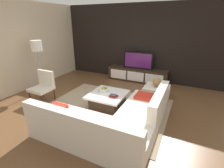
{
  "coord_description": "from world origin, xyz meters",
  "views": [
    {
      "loc": [
        1.73,
        -3.44,
        2.19
      ],
      "look_at": [
        -0.15,
        0.46,
        0.52
      ],
      "focal_mm": 26.3,
      "sensor_mm": 36.0,
      "label": 1
    }
  ],
  "objects_px": {
    "coffee_table": "(108,100)",
    "fruit_bowl": "(104,90)",
    "accent_chair_near": "(43,84)",
    "decorative_ball": "(157,82)",
    "ottoman": "(156,93)",
    "sectional_couch": "(113,121)",
    "book_stack": "(113,96)",
    "media_console": "(137,75)",
    "television": "(138,60)",
    "floor_lamp": "(37,49)"
  },
  "relations": [
    {
      "from": "coffee_table",
      "to": "fruit_bowl",
      "type": "xyz_separation_m",
      "value": [
        -0.18,
        0.1,
        0.23
      ]
    },
    {
      "from": "accent_chair_near",
      "to": "decorative_ball",
      "type": "bearing_deg",
      "value": 23.83
    },
    {
      "from": "accent_chair_near",
      "to": "ottoman",
      "type": "xyz_separation_m",
      "value": [
        2.93,
        1.46,
        -0.29
      ]
    },
    {
      "from": "sectional_couch",
      "to": "book_stack",
      "type": "relative_size",
      "value": 11.53
    },
    {
      "from": "fruit_bowl",
      "to": "accent_chair_near",
      "type": "bearing_deg",
      "value": -161.95
    },
    {
      "from": "media_console",
      "to": "accent_chair_near",
      "type": "bearing_deg",
      "value": -125.38
    },
    {
      "from": "media_console",
      "to": "fruit_bowl",
      "type": "bearing_deg",
      "value": -97.16
    },
    {
      "from": "media_console",
      "to": "coffee_table",
      "type": "bearing_deg",
      "value": -92.49
    },
    {
      "from": "television",
      "to": "coffee_table",
      "type": "relative_size",
      "value": 1.15
    },
    {
      "from": "sectional_couch",
      "to": "accent_chair_near",
      "type": "bearing_deg",
      "value": 168.07
    },
    {
      "from": "floor_lamp",
      "to": "fruit_bowl",
      "type": "xyz_separation_m",
      "value": [
        2.35,
        0.01,
        -0.95
      ]
    },
    {
      "from": "floor_lamp",
      "to": "sectional_couch",
      "type": "bearing_deg",
      "value": -18.64
    },
    {
      "from": "sectional_couch",
      "to": "coffee_table",
      "type": "xyz_separation_m",
      "value": [
        -0.61,
        0.96,
        -0.07
      ]
    },
    {
      "from": "television",
      "to": "ottoman",
      "type": "height_order",
      "value": "television"
    },
    {
      "from": "ottoman",
      "to": "decorative_ball",
      "type": "xyz_separation_m",
      "value": [
        0.0,
        0.0,
        0.33
      ]
    },
    {
      "from": "sectional_couch",
      "to": "ottoman",
      "type": "height_order",
      "value": "sectional_couch"
    },
    {
      "from": "floor_lamp",
      "to": "book_stack",
      "type": "relative_size",
      "value": 7.99
    },
    {
      "from": "coffee_table",
      "to": "media_console",
      "type": "bearing_deg",
      "value": 87.51
    },
    {
      "from": "television",
      "to": "decorative_ball",
      "type": "bearing_deg",
      "value": -52.28
    },
    {
      "from": "accent_chair_near",
      "to": "fruit_bowl",
      "type": "distance_m",
      "value": 1.76
    },
    {
      "from": "decorative_ball",
      "to": "ottoman",
      "type": "bearing_deg",
      "value": 0.0
    },
    {
      "from": "sectional_couch",
      "to": "floor_lamp",
      "type": "bearing_deg",
      "value": 161.36
    },
    {
      "from": "floor_lamp",
      "to": "decorative_ball",
      "type": "xyz_separation_m",
      "value": [
        3.61,
        0.92,
        -0.85
      ]
    },
    {
      "from": "television",
      "to": "sectional_couch",
      "type": "relative_size",
      "value": 0.47
    },
    {
      "from": "coffee_table",
      "to": "accent_chair_near",
      "type": "relative_size",
      "value": 1.11
    },
    {
      "from": "ottoman",
      "to": "decorative_ball",
      "type": "distance_m",
      "value": 0.33
    },
    {
      "from": "television",
      "to": "sectional_couch",
      "type": "height_order",
      "value": "television"
    },
    {
      "from": "accent_chair_near",
      "to": "book_stack",
      "type": "xyz_separation_m",
      "value": [
        2.07,
        0.32,
        -0.08
      ]
    },
    {
      "from": "ottoman",
      "to": "sectional_couch",
      "type": "bearing_deg",
      "value": -103.72
    },
    {
      "from": "accent_chair_near",
      "to": "decorative_ball",
      "type": "relative_size",
      "value": 3.36
    },
    {
      "from": "floor_lamp",
      "to": "ottoman",
      "type": "relative_size",
      "value": 2.33
    },
    {
      "from": "television",
      "to": "book_stack",
      "type": "xyz_separation_m",
      "value": [
        0.12,
        -2.42,
        -0.41
      ]
    },
    {
      "from": "television",
      "to": "fruit_bowl",
      "type": "xyz_separation_m",
      "value": [
        -0.28,
        -2.2,
        -0.39
      ]
    },
    {
      "from": "television",
      "to": "accent_chair_near",
      "type": "distance_m",
      "value": 3.38
    },
    {
      "from": "media_console",
      "to": "coffee_table",
      "type": "distance_m",
      "value": 2.3
    },
    {
      "from": "book_stack",
      "to": "accent_chair_near",
      "type": "bearing_deg",
      "value": -171.11
    },
    {
      "from": "decorative_ball",
      "to": "book_stack",
      "type": "distance_m",
      "value": 1.44
    },
    {
      "from": "television",
      "to": "coffee_table",
      "type": "bearing_deg",
      "value": -92.49
    },
    {
      "from": "sectional_couch",
      "to": "decorative_ball",
      "type": "bearing_deg",
      "value": 76.28
    },
    {
      "from": "sectional_couch",
      "to": "fruit_bowl",
      "type": "height_order",
      "value": "sectional_couch"
    },
    {
      "from": "fruit_bowl",
      "to": "television",
      "type": "bearing_deg",
      "value": 82.85
    },
    {
      "from": "media_console",
      "to": "decorative_ball",
      "type": "height_order",
      "value": "decorative_ball"
    },
    {
      "from": "ottoman",
      "to": "coffee_table",
      "type": "bearing_deg",
      "value": -136.93
    },
    {
      "from": "book_stack",
      "to": "media_console",
      "type": "bearing_deg",
      "value": 92.91
    },
    {
      "from": "media_console",
      "to": "sectional_couch",
      "type": "height_order",
      "value": "sectional_couch"
    },
    {
      "from": "accent_chair_near",
      "to": "ottoman",
      "type": "distance_m",
      "value": 3.29
    },
    {
      "from": "accent_chair_near",
      "to": "floor_lamp",
      "type": "relative_size",
      "value": 0.53
    },
    {
      "from": "coffee_table",
      "to": "ottoman",
      "type": "bearing_deg",
      "value": 43.07
    },
    {
      "from": "coffee_table",
      "to": "ottoman",
      "type": "xyz_separation_m",
      "value": [
        1.09,
        1.02,
        -0.0
      ]
    },
    {
      "from": "coffee_table",
      "to": "decorative_ball",
      "type": "xyz_separation_m",
      "value": [
        1.09,
        1.02,
        0.33
      ]
    }
  ]
}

